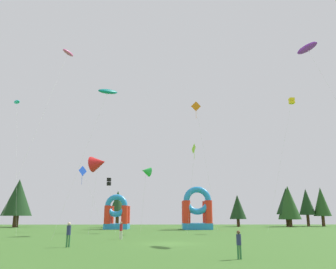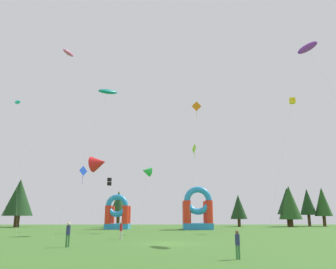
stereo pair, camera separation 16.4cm
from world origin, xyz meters
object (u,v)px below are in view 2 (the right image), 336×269
object	(u,v)px
kite_red_delta	(99,163)
kite_yellow_box	(292,101)
person_near_camera	(121,229)
inflatable_yellow_castle	(118,216)
kite_pink_parafoil	(68,53)
kite_orange_diamond	(196,107)
kite_blue_diamond	(83,172)
kite_lime_diamond	(195,150)
inflatable_blue_arch	(198,213)
kite_purple_parafoil	(307,48)
kite_teal_parafoil	(108,92)
person_left_edge	(238,242)
kite_green_delta	(146,171)
person_far_side	(68,232)
kite_cyan_parafoil	(17,103)
kite_black_box	(109,182)

from	to	relation	value
kite_red_delta	kite_yellow_box	distance (m)	33.60
person_near_camera	inflatable_yellow_castle	distance (m)	25.90
kite_pink_parafoil	kite_orange_diamond	world-z (taller)	kite_pink_parafoil
kite_blue_diamond	kite_lime_diamond	bearing A→B (deg)	-18.13
inflatable_blue_arch	kite_red_delta	bearing A→B (deg)	-131.51
kite_purple_parafoil	kite_teal_parafoil	xyz separation A→B (m)	(-23.73, 2.54, -4.58)
kite_purple_parafoil	person_left_edge	xyz separation A→B (m)	(-12.70, -16.43, -20.64)
kite_green_delta	person_far_side	bearing A→B (deg)	-101.72
person_far_side	kite_pink_parafoil	bearing A→B (deg)	-84.65
kite_red_delta	person_near_camera	world-z (taller)	kite_red_delta
person_left_edge	person_near_camera	xyz separation A→B (m)	(-8.52, 15.79, 0.10)
kite_purple_parafoil	kite_red_delta	world-z (taller)	kite_purple_parafoil
person_left_edge	kite_pink_parafoil	bearing A→B (deg)	-62.47
kite_orange_diamond	inflatable_blue_arch	bearing A→B (deg)	90.49
kite_blue_diamond	kite_teal_parafoil	xyz separation A→B (m)	(6.20, -14.81, 7.91)
kite_blue_diamond	kite_purple_parafoil	bearing A→B (deg)	-30.09
kite_red_delta	inflatable_blue_arch	bearing A→B (deg)	48.49
kite_orange_diamond	person_far_side	xyz separation A→B (m)	(-12.97, -30.54, -20.07)
kite_cyan_parafoil	person_left_edge	distance (m)	41.70
person_far_side	kite_cyan_parafoil	bearing A→B (deg)	-71.41
inflatable_blue_arch	person_near_camera	bearing A→B (deg)	-112.80
kite_teal_parafoil	inflatable_yellow_castle	world-z (taller)	kite_teal_parafoil
person_far_side	kite_teal_parafoil	bearing A→B (deg)	-108.86
kite_blue_diamond	inflatable_blue_arch	bearing A→B (deg)	17.32
kite_orange_diamond	inflatable_yellow_castle	xyz separation A→B (m)	(-13.99, 3.58, -19.01)
kite_pink_parafoil	inflatable_yellow_castle	xyz separation A→B (m)	(3.77, 22.34, -19.95)
kite_lime_diamond	inflatable_blue_arch	size ratio (longest dim) A/B	1.70
inflatable_blue_arch	kite_green_delta	bearing A→B (deg)	-129.56
kite_blue_diamond	kite_pink_parafoil	xyz separation A→B (m)	(0.99, -14.75, 13.04)
kite_purple_parafoil	person_left_edge	size ratio (longest dim) A/B	14.35
kite_pink_parafoil	person_far_side	size ratio (longest dim) A/B	12.27
kite_red_delta	inflatable_yellow_castle	distance (m)	19.01
kite_cyan_parafoil	inflatable_yellow_castle	xyz separation A→B (m)	(13.40, 13.81, -16.35)
kite_red_delta	kite_teal_parafoil	distance (m)	9.44
person_near_camera	kite_black_box	bearing A→B (deg)	102.48
person_left_edge	inflatable_yellow_castle	xyz separation A→B (m)	(-12.48, 41.36, 1.24)
kite_lime_diamond	kite_cyan_parafoil	xyz separation A→B (m)	(-26.13, -0.50, 6.94)
inflatable_yellow_castle	person_far_side	bearing A→B (deg)	-88.29
person_near_camera	inflatable_blue_arch	xyz separation A→B (m)	(10.01, 23.82, 1.71)
kite_black_box	person_near_camera	world-z (taller)	kite_black_box
kite_green_delta	kite_cyan_parafoil	distance (m)	21.55
kite_lime_diamond	person_left_edge	bearing A→B (deg)	-90.50
kite_teal_parafoil	kite_red_delta	bearing A→B (deg)	109.53
kite_yellow_box	person_near_camera	distance (m)	36.94
kite_pink_parafoil	kite_yellow_box	bearing A→B (deg)	23.36
kite_purple_parafoil	kite_yellow_box	xyz separation A→B (m)	(4.43, 17.01, -0.65)
kite_purple_parafoil	kite_yellow_box	world-z (taller)	kite_purple_parafoil
kite_red_delta	kite_cyan_parafoil	world-z (taller)	kite_cyan_parafoil
kite_green_delta	inflatable_blue_arch	world-z (taller)	kite_green_delta
person_left_edge	person_near_camera	size ratio (longest dim) A/B	0.90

